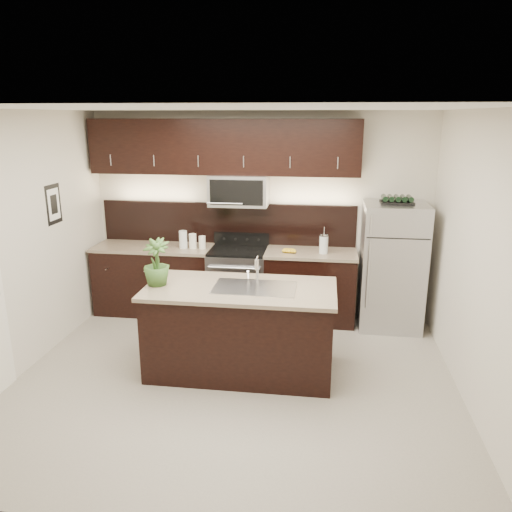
{
  "coord_description": "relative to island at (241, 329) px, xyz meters",
  "views": [
    {
      "loc": [
        0.86,
        -4.57,
        2.64
      ],
      "look_at": [
        0.15,
        0.55,
        1.18
      ],
      "focal_mm": 35.0,
      "sensor_mm": 36.0,
      "label": 1
    }
  ],
  "objects": [
    {
      "name": "ground",
      "position": [
        -0.03,
        -0.2,
        -0.47
      ],
      "size": [
        4.5,
        4.5,
        0.0
      ],
      "primitive_type": "plane",
      "color": "gray",
      "rests_on": "ground"
    },
    {
      "name": "room_walls",
      "position": [
        -0.14,
        -0.24,
        1.22
      ],
      "size": [
        4.52,
        4.02,
        2.71
      ],
      "color": "beige",
      "rests_on": "ground"
    },
    {
      "name": "counter_run",
      "position": [
        -0.49,
        1.49,
        -0.0
      ],
      "size": [
        3.51,
        0.65,
        0.94
      ],
      "color": "black",
      "rests_on": "ground"
    },
    {
      "name": "upper_fixtures",
      "position": [
        -0.46,
        1.64,
        1.67
      ],
      "size": [
        3.49,
        0.4,
        1.66
      ],
      "color": "black",
      "rests_on": "counter_run"
    },
    {
      "name": "island",
      "position": [
        0.0,
        0.0,
        0.0
      ],
      "size": [
        1.96,
        0.96,
        0.94
      ],
      "color": "black",
      "rests_on": "ground"
    },
    {
      "name": "sink_faucet",
      "position": [
        0.15,
        0.01,
        0.48
      ],
      "size": [
        0.84,
        0.5,
        0.28
      ],
      "color": "silver",
      "rests_on": "island"
    },
    {
      "name": "refrigerator",
      "position": [
        1.7,
        1.43,
        0.33
      ],
      "size": [
        0.77,
        0.7,
        1.6
      ],
      "primitive_type": "cube",
      "color": "#B2B2B7",
      "rests_on": "ground"
    },
    {
      "name": "wine_rack",
      "position": [
        1.7,
        1.43,
        1.17
      ],
      "size": [
        0.4,
        0.24,
        0.1
      ],
      "color": "black",
      "rests_on": "refrigerator"
    },
    {
      "name": "plant",
      "position": [
        -0.87,
        -0.04,
        0.71
      ],
      "size": [
        0.29,
        0.29,
        0.49
      ],
      "primitive_type": "imported",
      "rotation": [
        0.0,
        0.0,
        -0.05
      ],
      "color": "#345923",
      "rests_on": "island"
    },
    {
      "name": "canisters",
      "position": [
        -0.91,
        1.45,
        0.57
      ],
      "size": [
        0.35,
        0.12,
        0.23
      ],
      "rotation": [
        0.0,
        0.0,
        0.08
      ],
      "color": "silver",
      "rests_on": "counter_run"
    },
    {
      "name": "french_press",
      "position": [
        0.83,
        1.44,
        0.59
      ],
      "size": [
        0.12,
        0.12,
        0.33
      ],
      "rotation": [
        0.0,
        0.0,
        0.2
      ],
      "color": "silver",
      "rests_on": "counter_run"
    },
    {
      "name": "bananas",
      "position": [
        0.35,
        1.41,
        0.5
      ],
      "size": [
        0.21,
        0.17,
        0.06
      ],
      "primitive_type": "ellipsoid",
      "rotation": [
        0.0,
        0.0,
        -0.13
      ],
      "color": "gold",
      "rests_on": "counter_run"
    }
  ]
}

